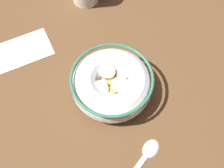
{
  "coord_description": "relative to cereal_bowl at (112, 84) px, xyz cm",
  "views": [
    {
      "loc": [
        1.22,
        -25.34,
        52.07
      ],
      "look_at": [
        0.0,
        0.0,
        3.0
      ],
      "focal_mm": 44.11,
      "sensor_mm": 36.0,
      "label": 1
    }
  ],
  "objects": [
    {
      "name": "cereal_bowl",
      "position": [
        0.0,
        0.0,
        0.0
      ],
      "size": [
        16.46,
        16.46,
        5.73
      ],
      "color": "silver",
      "rests_on": "ground_plane"
    },
    {
      "name": "ground_plane",
      "position": [
        0.01,
        -0.01,
        -4.1
      ],
      "size": [
        131.19,
        131.19,
        2.0
      ],
      "primitive_type": "cube",
      "color": "brown"
    },
    {
      "name": "folded_napkin",
      "position": [
        -21.09,
        8.97,
        -2.95
      ],
      "size": [
        15.63,
        13.44,
        0.3
      ],
      "primitive_type": "cube",
      "rotation": [
        0.0,
        0.0,
        0.49
      ],
      "color": "white",
      "rests_on": "ground_plane"
    },
    {
      "name": "spoon",
      "position": [
        6.6,
        -13.9,
        -2.76
      ],
      "size": [
        10.55,
        13.83,
        0.8
      ],
      "color": "#B7B7BC",
      "rests_on": "ground_plane"
    }
  ]
}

